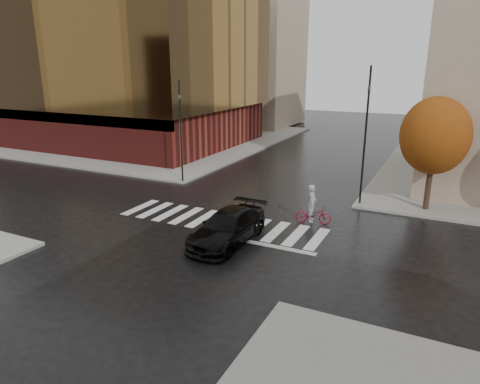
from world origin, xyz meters
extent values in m
plane|color=black|center=(0.00, 0.00, 0.00)|extent=(120.00, 120.00, 0.00)
cube|color=gray|center=(-21.00, 21.00, 0.07)|extent=(30.00, 30.00, 0.15)
cube|color=silver|center=(0.00, 0.50, 0.01)|extent=(12.00, 3.00, 0.01)
cube|color=maroon|center=(-22.00, 18.00, 2.15)|extent=(26.00, 18.00, 4.00)
cube|color=beige|center=(-22.00, 9.20, 3.65)|extent=(26.00, 0.40, 1.00)
cube|color=olive|center=(-22.00, 18.00, 10.15)|extent=(27.00, 19.00, 12.00)
cube|color=gray|center=(-16.00, 37.00, 10.15)|extent=(14.00, 12.00, 20.00)
cylinder|color=#302315|center=(10.00, 7.40, 1.55)|extent=(0.32, 0.32, 2.80)
ellipsoid|color=#AA3A10|center=(10.00, 7.40, 4.47)|extent=(3.80, 3.80, 4.37)
imported|color=black|center=(1.69, -1.80, 0.77)|extent=(2.29, 5.35, 1.54)
imported|color=maroon|center=(4.66, 2.50, 0.50)|extent=(1.99, 0.99, 1.00)
imported|color=#9D9EA5|center=(4.56, 2.50, 1.15)|extent=(0.61, 0.82, 2.03)
cylinder|color=black|center=(-6.30, 6.30, 3.70)|extent=(0.12, 0.12, 7.10)
imported|color=black|center=(-6.30, 6.30, 6.27)|extent=(0.22, 0.20, 0.89)
cylinder|color=black|center=(6.30, 6.82, 4.20)|extent=(0.12, 0.12, 8.11)
imported|color=black|center=(6.30, 6.82, 7.14)|extent=(0.21, 0.24, 1.01)
cylinder|color=#EAA20D|center=(-9.33, 10.00, 0.44)|extent=(0.23, 0.23, 0.58)
sphere|color=#EAA20D|center=(-9.33, 10.00, 0.73)|extent=(0.25, 0.25, 0.25)
cylinder|color=#3D3416|center=(0.91, 2.00, 0.01)|extent=(0.62, 0.62, 0.01)
camera|label=1|loc=(10.74, -18.79, 8.34)|focal=32.00mm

